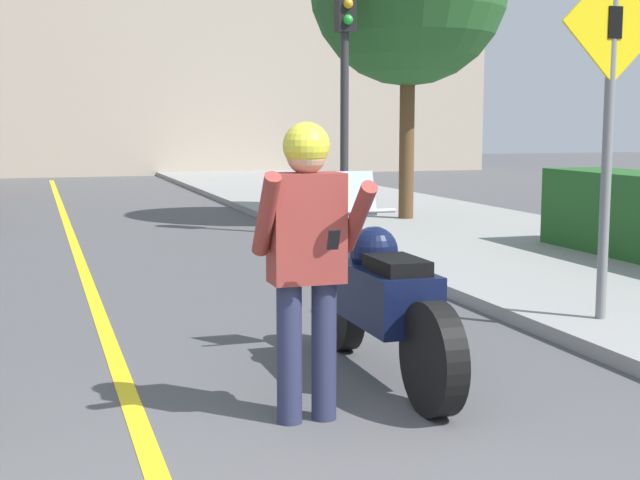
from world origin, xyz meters
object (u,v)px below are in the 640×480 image
Objects in this scene: person_biker at (307,242)px; crossing_sign at (610,108)px; motorcycle at (381,300)px; traffic_light at (345,55)px.

crossing_sign is at bearing 24.72° from person_biker.
motorcycle is at bearing -163.50° from crossing_sign.
person_biker is 0.46× the size of traffic_light.
person_biker is at bearing -136.35° from motorcycle.
traffic_light is (2.87, 7.51, 1.59)m from person_biker.
motorcycle is 7.47m from traffic_light.
traffic_light is at bearing 89.62° from crossing_sign.
person_biker is at bearing -155.28° from crossing_sign.
crossing_sign is (2.12, 0.63, 1.25)m from motorcycle.
crossing_sign is (2.83, 1.30, 0.76)m from person_biker.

